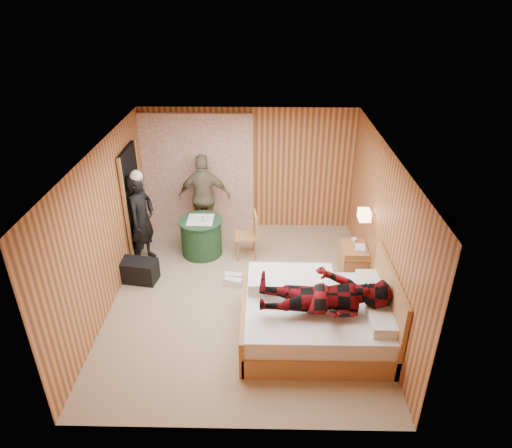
{
  "coord_description": "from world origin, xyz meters",
  "views": [
    {
      "loc": [
        0.32,
        -6.04,
        4.59
      ],
      "look_at": [
        0.19,
        0.58,
        1.05
      ],
      "focal_mm": 32.0,
      "sensor_mm": 36.0,
      "label": 1
    }
  ],
  "objects_px": {
    "wall_lamp": "(365,215)",
    "round_table": "(202,236)",
    "woman_standing": "(142,219)",
    "man_on_bed": "(326,288)",
    "nightstand": "(353,260)",
    "chair_far": "(204,212)",
    "duffel_bag": "(137,271)",
    "man_at_table": "(204,197)",
    "chair_near": "(250,232)",
    "bed": "(319,317)"
  },
  "relations": [
    {
      "from": "bed",
      "to": "chair_far",
      "type": "height_order",
      "value": "bed"
    },
    {
      "from": "chair_near",
      "to": "wall_lamp",
      "type": "bearing_deg",
      "value": 58.71
    },
    {
      "from": "chair_far",
      "to": "duffel_bag",
      "type": "xyz_separation_m",
      "value": [
        -0.99,
        -1.55,
        -0.35
      ]
    },
    {
      "from": "nightstand",
      "to": "round_table",
      "type": "distance_m",
      "value": 2.81
    },
    {
      "from": "bed",
      "to": "chair_near",
      "type": "relative_size",
      "value": 2.4
    },
    {
      "from": "round_table",
      "to": "bed",
      "type": "bearing_deg",
      "value": -48.79
    },
    {
      "from": "chair_near",
      "to": "woman_standing",
      "type": "bearing_deg",
      "value": -92.05
    },
    {
      "from": "wall_lamp",
      "to": "round_table",
      "type": "relative_size",
      "value": 0.32
    },
    {
      "from": "woman_standing",
      "to": "chair_far",
      "type": "bearing_deg",
      "value": -29.91
    },
    {
      "from": "wall_lamp",
      "to": "nightstand",
      "type": "bearing_deg",
      "value": 101.15
    },
    {
      "from": "nightstand",
      "to": "chair_far",
      "type": "distance_m",
      "value": 3.05
    },
    {
      "from": "chair_near",
      "to": "duffel_bag",
      "type": "xyz_separation_m",
      "value": [
        -1.92,
        -0.84,
        -0.32
      ]
    },
    {
      "from": "duffel_bag",
      "to": "man_at_table",
      "type": "xyz_separation_m",
      "value": [
        1.01,
        1.59,
        0.67
      ]
    },
    {
      "from": "round_table",
      "to": "man_on_bed",
      "type": "height_order",
      "value": "man_on_bed"
    },
    {
      "from": "wall_lamp",
      "to": "man_at_table",
      "type": "xyz_separation_m",
      "value": [
        -2.77,
        1.58,
        -0.44
      ]
    },
    {
      "from": "wall_lamp",
      "to": "duffel_bag",
      "type": "relative_size",
      "value": 0.38
    },
    {
      "from": "wall_lamp",
      "to": "chair_near",
      "type": "bearing_deg",
      "value": 156.02
    },
    {
      "from": "wall_lamp",
      "to": "man_on_bed",
      "type": "relative_size",
      "value": 0.15
    },
    {
      "from": "bed",
      "to": "chair_far",
      "type": "bearing_deg",
      "value": 124.46
    },
    {
      "from": "woman_standing",
      "to": "wall_lamp",
      "type": "bearing_deg",
      "value": -81.84
    },
    {
      "from": "man_on_bed",
      "to": "chair_far",
      "type": "bearing_deg",
      "value": 122.83
    },
    {
      "from": "man_on_bed",
      "to": "chair_near",
      "type": "bearing_deg",
      "value": 114.33
    },
    {
      "from": "nightstand",
      "to": "chair_near",
      "type": "bearing_deg",
      "value": 161.5
    },
    {
      "from": "bed",
      "to": "round_table",
      "type": "distance_m",
      "value": 2.98
    },
    {
      "from": "wall_lamp",
      "to": "nightstand",
      "type": "relative_size",
      "value": 0.43
    },
    {
      "from": "round_table",
      "to": "chair_near",
      "type": "bearing_deg",
      "value": -4.63
    },
    {
      "from": "chair_near",
      "to": "man_at_table",
      "type": "height_order",
      "value": "man_at_table"
    },
    {
      "from": "bed",
      "to": "duffel_bag",
      "type": "relative_size",
      "value": 3.12
    },
    {
      "from": "bed",
      "to": "chair_far",
      "type": "relative_size",
      "value": 2.29
    },
    {
      "from": "bed",
      "to": "chair_near",
      "type": "xyz_separation_m",
      "value": [
        -1.05,
        2.17,
        0.18
      ]
    },
    {
      "from": "wall_lamp",
      "to": "round_table",
      "type": "height_order",
      "value": "wall_lamp"
    },
    {
      "from": "round_table",
      "to": "duffel_bag",
      "type": "bearing_deg",
      "value": -137.91
    },
    {
      "from": "wall_lamp",
      "to": "chair_near",
      "type": "xyz_separation_m",
      "value": [
        -1.86,
        0.83,
        -0.79
      ]
    },
    {
      "from": "chair_far",
      "to": "man_at_table",
      "type": "xyz_separation_m",
      "value": [
        0.02,
        0.03,
        0.32
      ]
    },
    {
      "from": "nightstand",
      "to": "round_table",
      "type": "relative_size",
      "value": 0.74
    },
    {
      "from": "wall_lamp",
      "to": "chair_far",
      "type": "xyz_separation_m",
      "value": [
        -2.78,
        1.55,
        -0.76
      ]
    },
    {
      "from": "round_table",
      "to": "duffel_bag",
      "type": "height_order",
      "value": "round_table"
    },
    {
      "from": "woman_standing",
      "to": "man_on_bed",
      "type": "relative_size",
      "value": 0.96
    },
    {
      "from": "bed",
      "to": "chair_near",
      "type": "bearing_deg",
      "value": 115.92
    },
    {
      "from": "bed",
      "to": "man_on_bed",
      "type": "xyz_separation_m",
      "value": [
        0.03,
        -0.23,
        0.67
      ]
    },
    {
      "from": "wall_lamp",
      "to": "man_at_table",
      "type": "height_order",
      "value": "man_at_table"
    },
    {
      "from": "bed",
      "to": "round_table",
      "type": "height_order",
      "value": "bed"
    },
    {
      "from": "nightstand",
      "to": "duffel_bag",
      "type": "xyz_separation_m",
      "value": [
        -3.73,
        -0.23,
        -0.11
      ]
    },
    {
      "from": "duffel_bag",
      "to": "man_at_table",
      "type": "bearing_deg",
      "value": 67.17
    },
    {
      "from": "woman_standing",
      "to": "man_on_bed",
      "type": "height_order",
      "value": "man_on_bed"
    },
    {
      "from": "nightstand",
      "to": "round_table",
      "type": "bearing_deg",
      "value": 165.97
    },
    {
      "from": "round_table",
      "to": "nightstand",
      "type": "bearing_deg",
      "value": -14.03
    },
    {
      "from": "duffel_bag",
      "to": "woman_standing",
      "type": "distance_m",
      "value": 0.93
    },
    {
      "from": "duffel_bag",
      "to": "man_on_bed",
      "type": "bearing_deg",
      "value": -17.97
    },
    {
      "from": "nightstand",
      "to": "man_on_bed",
      "type": "distance_m",
      "value": 2.06
    }
  ]
}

